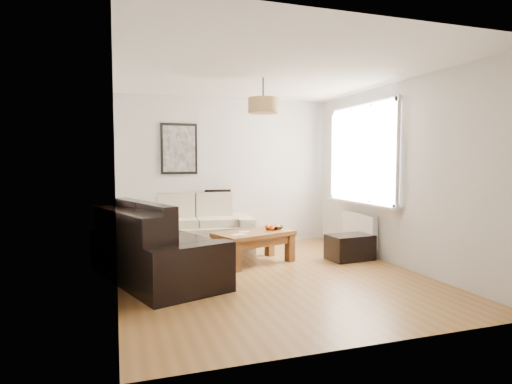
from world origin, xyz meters
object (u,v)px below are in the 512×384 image
object	(u,v)px
loveseat_cream	(197,225)
coffee_table	(254,247)
sofa_leather	(156,244)
ottoman	(350,247)

from	to	relation	value
loveseat_cream	coffee_table	distance (m)	1.27
sofa_leather	coffee_table	size ratio (longest dim) A/B	1.82
loveseat_cream	ottoman	bearing A→B (deg)	-28.99
sofa_leather	loveseat_cream	bearing A→B (deg)	-46.84
coffee_table	sofa_leather	bearing A→B (deg)	-163.24
coffee_table	ottoman	bearing A→B (deg)	-9.62
loveseat_cream	coffee_table	world-z (taller)	loveseat_cream
loveseat_cream	ottoman	size ratio (longest dim) A/B	2.69
coffee_table	ottoman	xyz separation A→B (m)	(1.45, -0.25, -0.04)
sofa_leather	ottoman	size ratio (longest dim) A/B	3.11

